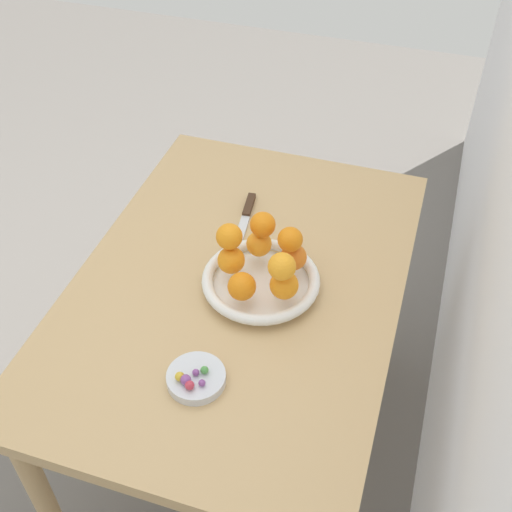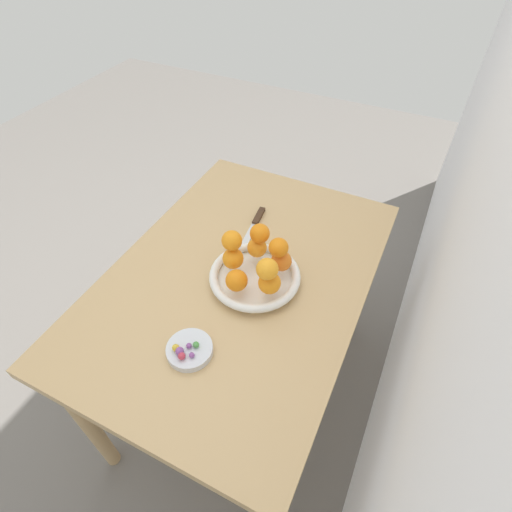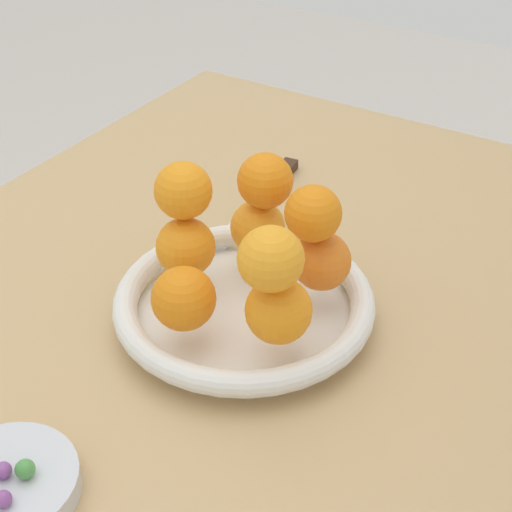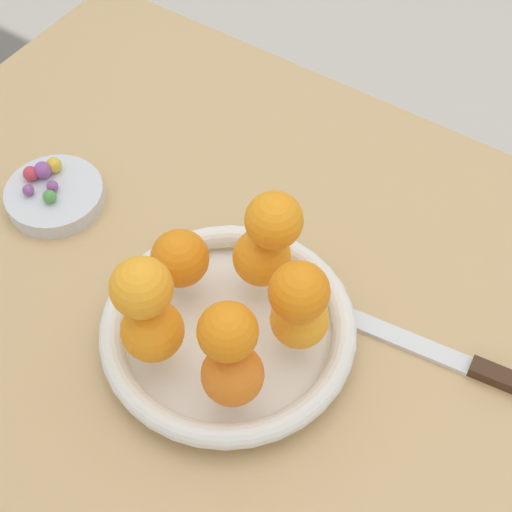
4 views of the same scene
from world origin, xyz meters
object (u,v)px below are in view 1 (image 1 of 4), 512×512
Objects in this scene: orange_8 at (229,238)px; candy_ball_2 at (180,377)px; candy_dish at (196,378)px; fruit_bowl at (261,281)px; orange_5 at (282,266)px; orange_4 at (293,257)px; orange_7 at (290,239)px; candy_ball_0 at (190,385)px; candy_ball_3 at (204,370)px; orange_2 at (242,286)px; knife at (245,220)px; candy_ball_1 at (196,372)px; candy_ball_4 at (202,383)px; orange_1 at (231,260)px; dining_table at (239,306)px; candy_ball_6 at (180,376)px; orange_3 at (284,285)px; orange_6 at (263,225)px; candy_ball_5 at (187,380)px; orange_0 at (259,244)px.

candy_ball_2 is at bearing 1.07° from orange_8.
candy_dish is 0.32m from orange_8.
orange_5 is at bearing 50.23° from fruit_bowl.
orange_7 is (0.01, -0.01, 0.06)m from orange_4.
candy_ball_3 is at bearing 162.06° from candy_ball_0.
knife is at bearing -162.55° from orange_2.
candy_ball_1 is (-0.00, -0.00, 0.02)m from candy_dish.
orange_4 is 0.38m from candy_ball_4.
orange_1 is 0.31m from candy_ball_2.
fruit_bowl is at bearing 167.25° from candy_ball_2.
orange_8 reaches higher than orange_7.
knife is at bearing -169.20° from orange_1.
dining_table is 56.54× the size of candy_ball_6.
orange_3 is at bearing 155.73° from candy_ball_1.
orange_3 is 1.12× the size of orange_7.
orange_5 is 1.07× the size of orange_7.
orange_3 reaches higher than candy_ball_1.
candy_ball_6 is (0.36, -0.13, -0.10)m from orange_7.
orange_6 is (-0.15, 0.00, 0.06)m from orange_2.
candy_dish is 2.03× the size of orange_6.
orange_3 reaches higher than candy_ball_5.
candy_ball_5 is at bearing -79.78° from candy_ball_4.
dining_table is at bearing -156.07° from orange_2.
candy_ball_6 is at bearing -2.67° from dining_table.
candy_ball_1 is (0.22, -0.03, -0.04)m from orange_2.
candy_ball_6 is at bearing -53.43° from candy_ball_3.
orange_1 is 0.29m from candy_ball_1.
candy_ball_6 is (0.02, -0.03, 0.00)m from candy_ball_1.
orange_1 is at bearing -87.16° from fruit_bowl.
orange_2 is at bearing 34.73° from orange_1.
candy_ball_5 reaches higher than dining_table.
orange_8 is 3.11× the size of candy_ball_6.
candy_ball_3 is at bearing 123.04° from candy_ball_1.
orange_7 is at bearing 106.51° from orange_8.
orange_0 is 0.39m from candy_ball_5.
orange_0 reaches higher than knife.
orange_4 is 0.16m from orange_8.
orange_5 reaches higher than orange_4.
orange_1 reaches higher than candy_ball_5.
orange_1 is 0.14m from orange_3.
orange_3 is 3.36× the size of candy_ball_0.
orange_0 is at bearing 173.47° from candy_ball_2.
candy_ball_4 is (0.02, 0.02, 0.02)m from candy_dish.
dining_table is 57.11× the size of candy_ball_0.
orange_1 is (0.07, -0.04, 0.00)m from orange_0.
candy_ball_4 is at bearing 125.55° from candy_ball_0.
knife is at bearing -172.55° from candy_dish.
candy_ball_1 is 0.75× the size of candy_ball_6.
candy_ball_6 is at bearing -117.00° from candy_ball_0.
candy_ball_3 is at bearing -15.60° from orange_4.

